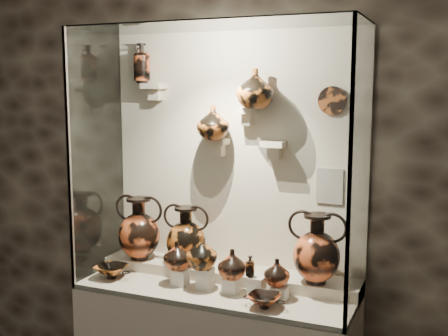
% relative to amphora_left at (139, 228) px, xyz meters
% --- Properties ---
extents(wall_back, '(5.00, 0.02, 3.20)m').
position_rel_amphora_left_xyz_m(wall_back, '(0.61, 0.20, 0.49)').
color(wall_back, '#2B221B').
rests_on(wall_back, ground).
extents(front_tier, '(1.68, 0.58, 0.03)m').
position_rel_amphora_left_xyz_m(front_tier, '(0.61, -0.12, -0.30)').
color(front_tier, '#C2B196').
rests_on(front_tier, plinth).
extents(rear_tier, '(1.70, 0.25, 0.10)m').
position_rel_amphora_left_xyz_m(rear_tier, '(0.61, 0.05, -0.26)').
color(rear_tier, '#C2B196').
rests_on(rear_tier, plinth).
extents(back_panel, '(1.70, 0.03, 1.60)m').
position_rel_amphora_left_xyz_m(back_panel, '(0.61, 0.19, 0.49)').
color(back_panel, beige).
rests_on(back_panel, plinth).
extents(glass_front, '(1.70, 0.01, 1.60)m').
position_rel_amphora_left_xyz_m(glass_front, '(0.61, -0.42, 0.49)').
color(glass_front, white).
rests_on(glass_front, plinth).
extents(glass_left, '(0.01, 0.60, 1.60)m').
position_rel_amphora_left_xyz_m(glass_left, '(-0.23, -0.12, 0.49)').
color(glass_left, white).
rests_on(glass_left, plinth).
extents(glass_right, '(0.01, 0.60, 1.60)m').
position_rel_amphora_left_xyz_m(glass_right, '(1.46, -0.12, 0.49)').
color(glass_right, white).
rests_on(glass_right, plinth).
extents(glass_top, '(1.70, 0.60, 0.01)m').
position_rel_amphora_left_xyz_m(glass_top, '(0.61, -0.12, 1.29)').
color(glass_top, white).
rests_on(glass_top, back_panel).
extents(frame_post_left, '(0.02, 0.02, 1.60)m').
position_rel_amphora_left_xyz_m(frame_post_left, '(-0.23, -0.41, 0.49)').
color(frame_post_left, gray).
rests_on(frame_post_left, plinth).
extents(frame_post_right, '(0.02, 0.02, 1.60)m').
position_rel_amphora_left_xyz_m(frame_post_right, '(1.45, -0.41, 0.49)').
color(frame_post_right, gray).
rests_on(frame_post_right, plinth).
extents(pedestal_a, '(0.09, 0.09, 0.10)m').
position_rel_amphora_left_xyz_m(pedestal_a, '(0.39, -0.17, -0.23)').
color(pedestal_a, silver).
rests_on(pedestal_a, front_tier).
extents(pedestal_b, '(0.09, 0.09, 0.13)m').
position_rel_amphora_left_xyz_m(pedestal_b, '(0.56, -0.17, -0.22)').
color(pedestal_b, silver).
rests_on(pedestal_b, front_tier).
extents(pedestal_c, '(0.09, 0.09, 0.09)m').
position_rel_amphora_left_xyz_m(pedestal_c, '(0.73, -0.17, -0.24)').
color(pedestal_c, silver).
rests_on(pedestal_c, front_tier).
extents(pedestal_d, '(0.09, 0.09, 0.12)m').
position_rel_amphora_left_xyz_m(pedestal_d, '(0.89, -0.17, -0.22)').
color(pedestal_d, silver).
rests_on(pedestal_d, front_tier).
extents(pedestal_e, '(0.09, 0.09, 0.08)m').
position_rel_amphora_left_xyz_m(pedestal_e, '(1.03, -0.17, -0.24)').
color(pedestal_e, silver).
rests_on(pedestal_e, front_tier).
extents(bracket_ul, '(0.14, 0.12, 0.04)m').
position_rel_amphora_left_xyz_m(bracket_ul, '(0.06, 0.12, 0.94)').
color(bracket_ul, beige).
rests_on(bracket_ul, back_panel).
extents(bracket_ca, '(0.14, 0.12, 0.04)m').
position_rel_amphora_left_xyz_m(bracket_ca, '(0.51, 0.12, 0.59)').
color(bracket_ca, beige).
rests_on(bracket_ca, back_panel).
extents(bracket_cb, '(0.10, 0.12, 0.04)m').
position_rel_amphora_left_xyz_m(bracket_cb, '(0.71, 0.12, 0.79)').
color(bracket_cb, beige).
rests_on(bracket_cb, back_panel).
extents(bracket_cc, '(0.14, 0.12, 0.04)m').
position_rel_amphora_left_xyz_m(bracket_cc, '(0.89, 0.12, 0.59)').
color(bracket_cc, beige).
rests_on(bracket_cc, back_panel).
extents(amphora_left, '(0.39, 0.39, 0.42)m').
position_rel_amphora_left_xyz_m(amphora_left, '(0.00, 0.00, 0.00)').
color(amphora_left, '#C65126').
rests_on(amphora_left, rear_tier).
extents(amphora_mid, '(0.38, 0.38, 0.38)m').
position_rel_amphora_left_xyz_m(amphora_mid, '(0.34, 0.01, -0.02)').
color(amphora_mid, '#AD571E').
rests_on(amphora_mid, rear_tier).
extents(amphora_right, '(0.43, 0.43, 0.42)m').
position_rel_amphora_left_xyz_m(amphora_right, '(1.20, 0.00, -0.00)').
color(amphora_right, '#C65126').
rests_on(amphora_right, rear_tier).
extents(jug_a, '(0.21, 0.21, 0.18)m').
position_rel_amphora_left_xyz_m(jug_a, '(0.37, -0.17, -0.09)').
color(jug_a, '#C65126').
rests_on(jug_a, pedestal_a).
extents(jug_b, '(0.20, 0.20, 0.20)m').
position_rel_amphora_left_xyz_m(jug_b, '(0.55, -0.19, -0.05)').
color(jug_b, '#AD571E').
rests_on(jug_b, pedestal_b).
extents(jug_c, '(0.20, 0.20, 0.18)m').
position_rel_amphora_left_xyz_m(jug_c, '(0.74, -0.18, -0.10)').
color(jug_c, '#C65126').
rests_on(jug_c, pedestal_c).
extents(jug_e, '(0.19, 0.19, 0.16)m').
position_rel_amphora_left_xyz_m(jug_e, '(1.01, -0.16, -0.12)').
color(jug_e, '#C65126').
rests_on(jug_e, pedestal_e).
extents(lekythos_small, '(0.07, 0.07, 0.14)m').
position_rel_amphora_left_xyz_m(lekythos_small, '(0.86, -0.19, -0.09)').
color(lekythos_small, '#AD571E').
rests_on(lekythos_small, pedestal_d).
extents(kylix_left, '(0.27, 0.24, 0.10)m').
position_rel_amphora_left_xyz_m(kylix_left, '(-0.07, -0.23, -0.23)').
color(kylix_left, '#AD571E').
rests_on(kylix_left, front_tier).
extents(kylix_right, '(0.26, 0.22, 0.09)m').
position_rel_amphora_left_xyz_m(kylix_right, '(0.99, -0.31, -0.23)').
color(kylix_right, '#C65126').
rests_on(kylix_right, front_tier).
extents(lekythos_tall, '(0.15, 0.15, 0.29)m').
position_rel_amphora_left_xyz_m(lekythos_tall, '(-0.02, 0.11, 1.10)').
color(lekythos_tall, '#C65126').
rests_on(lekythos_tall, bracket_ul).
extents(ovoid_vase_a, '(0.25, 0.25, 0.21)m').
position_rel_amphora_left_xyz_m(ovoid_vase_a, '(0.51, 0.07, 0.71)').
color(ovoid_vase_a, '#AD571E').
rests_on(ovoid_vase_a, bracket_ca).
extents(ovoid_vase_b, '(0.27, 0.27, 0.24)m').
position_rel_amphora_left_xyz_m(ovoid_vase_b, '(0.79, 0.05, 0.93)').
color(ovoid_vase_b, '#AD571E').
rests_on(ovoid_vase_b, bracket_cb).
extents(wall_plate, '(0.17, 0.02, 0.17)m').
position_rel_amphora_left_xyz_m(wall_plate, '(1.24, 0.17, 0.85)').
color(wall_plate, '#92471C').
rests_on(wall_plate, back_panel).
extents(info_placard, '(0.16, 0.01, 0.22)m').
position_rel_amphora_left_xyz_m(info_placard, '(1.23, 0.17, 0.34)').
color(info_placard, beige).
rests_on(info_placard, back_panel).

